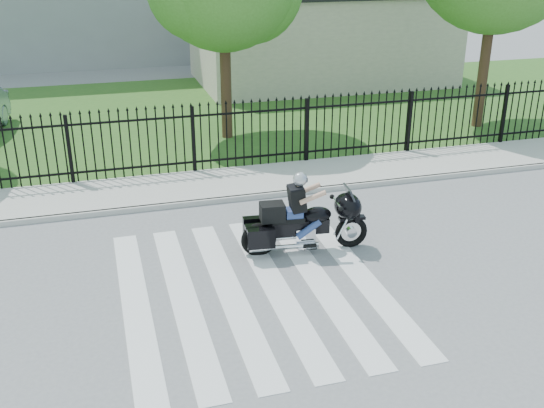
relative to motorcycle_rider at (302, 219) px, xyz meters
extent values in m
plane|color=slate|center=(-1.28, -1.19, -0.68)|extent=(120.00, 120.00, 0.00)
cube|color=#ADAAA3|center=(-1.28, 3.81, -0.62)|extent=(40.00, 2.00, 0.12)
cube|color=#ADAAA3|center=(-1.28, 2.81, -0.62)|extent=(40.00, 0.12, 0.12)
cube|color=#2A571D|center=(-1.28, 10.81, -0.67)|extent=(40.00, 12.00, 0.02)
cube|color=black|center=(-1.28, 4.81, -0.33)|extent=(26.00, 0.04, 0.05)
cube|color=black|center=(-1.28, 4.81, 0.87)|extent=(26.00, 0.04, 0.05)
cylinder|color=#382316|center=(0.22, 7.81, 1.40)|extent=(0.32, 0.32, 4.16)
cylinder|color=#382316|center=(8.22, 6.81, 1.72)|extent=(0.32, 0.32, 4.80)
cube|color=beige|center=(5.72, 14.81, 1.07)|extent=(10.00, 6.00, 3.50)
torus|color=black|center=(0.99, -0.09, -0.37)|extent=(0.66, 0.18, 0.65)
torus|color=black|center=(-0.84, 0.08, -0.37)|extent=(0.70, 0.20, 0.69)
cube|color=black|center=(-0.09, 0.01, -0.16)|extent=(1.24, 0.34, 0.28)
ellipsoid|color=black|center=(0.29, -0.03, 0.06)|extent=(0.62, 0.43, 0.31)
cube|color=black|center=(-0.28, 0.03, 0.02)|extent=(0.64, 0.36, 0.09)
cube|color=silver|center=(0.05, 0.00, -0.32)|extent=(0.40, 0.32, 0.28)
ellipsoid|color=black|center=(0.90, -0.08, 0.19)|extent=(0.57, 0.72, 0.51)
cube|color=black|center=(-0.58, 0.05, 0.19)|extent=(0.48, 0.40, 0.34)
cube|color=navy|center=(-0.16, 0.01, 0.13)|extent=(0.35, 0.31, 0.17)
sphere|color=#B0B2B8|center=(-0.05, 0.00, 0.81)|extent=(0.27, 0.27, 0.27)
camera|label=1|loc=(-3.60, -10.51, 4.99)|focal=42.00mm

